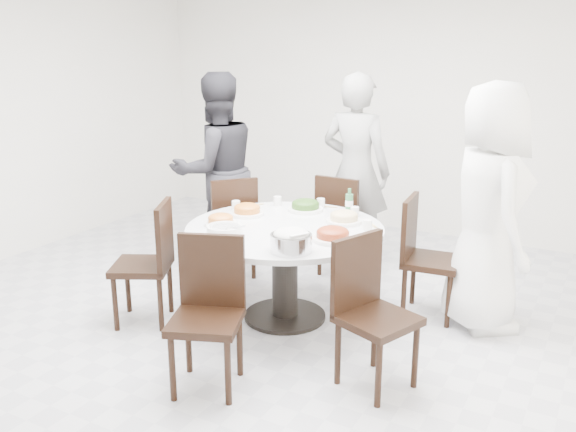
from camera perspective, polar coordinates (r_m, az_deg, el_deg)
The scene contains 22 objects.
floor at distance 4.75m, azimuth -3.19°, elevation -10.23°, with size 6.00×6.00×0.01m, color silver.
wall_back at distance 7.02m, azimuth 9.93°, elevation 10.03°, with size 6.00×0.01×2.80m, color white.
dining_table at distance 4.73m, azimuth -0.29°, elevation -5.34°, with size 1.50×1.50×0.75m, color silver.
chair_ne at distance 4.87m, azimuth 13.33°, elevation -3.89°, with size 0.42×0.42×0.95m, color black.
chair_n at distance 5.65m, azimuth 5.35°, elevation -0.77°, with size 0.42×0.42×0.95m, color black.
chair_nw at distance 5.60m, azimuth -5.50°, elevation -0.93°, with size 0.42×0.42×0.95m, color black.
chair_sw at distance 4.77m, azimuth -13.56°, elevation -4.33°, with size 0.42×0.42×0.95m, color black.
chair_s at distance 3.79m, azimuth -7.72°, elevation -9.42°, with size 0.42×0.42×0.95m, color black.
chair_se at distance 3.82m, azimuth 8.42°, elevation -9.25°, with size 0.42×0.42×0.95m, color black.
diner_right at distance 4.69m, azimuth 18.21°, elevation 0.69°, with size 0.90×0.59×1.84m, color white.
diner_middle at distance 5.79m, azimuth 6.34°, elevation 4.16°, with size 0.67×0.44×1.84m, color black.
diner_left at distance 5.85m, azimuth -6.73°, elevation 4.24°, with size 0.89×0.70×1.84m, color black.
dish_greens at distance 5.03m, azimuth 1.64°, elevation 0.91°, with size 0.29×0.29×0.08m, color white.
dish_pale at distance 4.71m, azimuth 5.26°, elevation -0.19°, with size 0.28×0.28×0.07m, color white.
dish_orange at distance 4.91m, azimuth -3.85°, elevation 0.50°, with size 0.27×0.27×0.07m, color white.
dish_redbrown at distance 4.28m, azimuth 4.21°, elevation -1.82°, with size 0.30×0.30×0.07m, color white.
dish_tofu at distance 4.65m, azimuth -6.32°, elevation -0.51°, with size 0.24×0.24×0.06m, color white.
rice_bowl at distance 4.04m, azimuth 0.29°, elevation -2.53°, with size 0.28×0.28×0.12m, color silver.
soup_bowl at distance 4.39m, azimuth -5.96°, elevation -1.40°, with size 0.25×0.25×0.08m, color white.
beverage_bottle at distance 4.93m, azimuth 5.75°, elevation 1.36°, with size 0.06×0.06×0.21m, color #2A693B.
tea_cups at distance 5.09m, azimuth 3.16°, elevation 1.10°, with size 0.07×0.07×0.08m, color white.
chopsticks at distance 5.17m, azimuth 3.61°, elevation 0.93°, with size 0.24×0.04×0.01m, color tan, non-canonical shape.
Camera 1 is at (2.29, -3.60, 2.09)m, focal length 38.00 mm.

